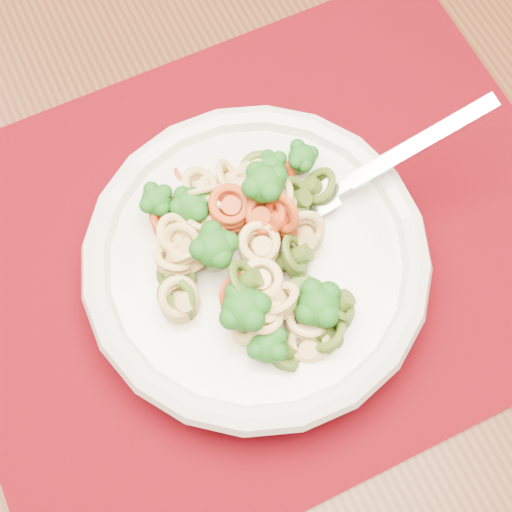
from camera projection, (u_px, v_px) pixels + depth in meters
dining_table at (203, 150)px, 0.66m from camera, size 1.54×1.08×0.70m
placemat at (266, 245)px, 0.53m from camera, size 0.50×0.41×0.00m
pasta_bowl at (256, 262)px, 0.49m from camera, size 0.24×0.24×0.05m
pasta_broccoli_heap at (256, 253)px, 0.48m from camera, size 0.21×0.21×0.06m
fork at (319, 201)px, 0.49m from camera, size 0.18×0.05×0.08m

